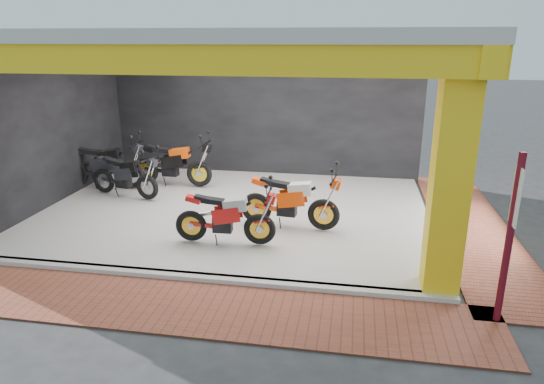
{
  "coord_description": "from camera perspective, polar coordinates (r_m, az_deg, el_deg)",
  "views": [
    {
      "loc": [
        2.43,
        -7.44,
        3.58
      ],
      "look_at": [
        1.0,
        0.84,
        0.9
      ],
      "focal_mm": 32.0,
      "sensor_mm": 36.0,
      "label": 1
    }
  ],
  "objects": [
    {
      "name": "paver_right",
      "position": [
        10.36,
        22.44,
        -3.84
      ],
      "size": [
        1.4,
        7.0,
        0.03
      ],
      "primitive_type": "cube",
      "color": "brown",
      "rests_on": "ground"
    },
    {
      "name": "floor_kerb",
      "position": [
        7.72,
        -9.83,
        -9.81
      ],
      "size": [
        8.0,
        0.2,
        0.1
      ],
      "primitive_type": "cube",
      "color": "white",
      "rests_on": "ground"
    },
    {
      "name": "showroom_ceiling",
      "position": [
        9.75,
        -4.84,
        17.75
      ],
      "size": [
        8.4,
        6.4,
        0.2
      ],
      "primitive_type": "cube",
      "color": "beige",
      "rests_on": "corner_column"
    },
    {
      "name": "header_beam_front",
      "position": [
        6.89,
        -11.22,
        15.04
      ],
      "size": [
        8.4,
        0.3,
        0.4
      ],
      "primitive_type": "cube",
      "color": "yellow",
      "rests_on": "corner_column"
    },
    {
      "name": "paver_front",
      "position": [
        7.1,
        -11.94,
        -12.88
      ],
      "size": [
        9.0,
        1.4,
        0.03
      ],
      "primitive_type": "cube",
      "color": "brown",
      "rests_on": "ground"
    },
    {
      "name": "ground",
      "position": [
        8.6,
        -7.56,
        -7.06
      ],
      "size": [
        80.0,
        80.0,
        0.0
      ],
      "primitive_type": "plane",
      "color": "#2D2D30",
      "rests_on": "ground"
    },
    {
      "name": "moto_row_b",
      "position": [
        11.07,
        -14.57,
        1.94
      ],
      "size": [
        2.02,
        1.14,
        1.17
      ],
      "primitive_type": null,
      "rotation": [
        0.0,
        0.0,
        -0.24
      ],
      "color": "black",
      "rests_on": "showroom_floor"
    },
    {
      "name": "showroom_floor",
      "position": [
        10.36,
        -4.33,
        -2.27
      ],
      "size": [
        8.0,
        6.0,
        0.1
      ],
      "primitive_type": "cube",
      "color": "white",
      "rests_on": "ground"
    },
    {
      "name": "moto_row_a",
      "position": [
        8.35,
        -1.48,
        -2.64
      ],
      "size": [
        1.92,
        0.78,
        1.16
      ],
      "primitive_type": null,
      "rotation": [
        0.0,
        0.0,
        0.04
      ],
      "color": "red",
      "rests_on": "showroom_floor"
    },
    {
      "name": "moto_row_d",
      "position": [
        12.01,
        -16.32,
        3.37
      ],
      "size": [
        2.21,
        0.99,
        1.31
      ],
      "primitive_type": null,
      "rotation": [
        0.0,
        0.0,
        0.09
      ],
      "color": "black",
      "rests_on": "showroom_floor"
    },
    {
      "name": "corner_column",
      "position": [
        7.06,
        20.26,
        1.55
      ],
      "size": [
        0.5,
        0.5,
        3.5
      ],
      "primitive_type": "cube",
      "color": "yellow",
      "rests_on": "ground"
    },
    {
      "name": "header_beam_right",
      "position": [
        9.57,
        19.98,
        15.0
      ],
      "size": [
        0.3,
        6.4,
        0.4
      ],
      "primitive_type": "cube",
      "color": "yellow",
      "rests_on": "corner_column"
    },
    {
      "name": "back_wall",
      "position": [
        12.9,
        -1.14,
        9.53
      ],
      "size": [
        8.2,
        0.2,
        3.5
      ],
      "primitive_type": "cube",
      "color": "black",
      "rests_on": "ground"
    },
    {
      "name": "moto_row_c",
      "position": [
        11.78,
        -8.61,
        3.6
      ],
      "size": [
        2.15,
        0.84,
        1.3
      ],
      "primitive_type": null,
      "rotation": [
        0.0,
        0.0,
        -0.02
      ],
      "color": "black",
      "rests_on": "showroom_floor"
    },
    {
      "name": "left_wall",
      "position": [
        11.62,
        -24.72,
        7.02
      ],
      "size": [
        0.2,
        6.2,
        3.5
      ],
      "primitive_type": "cube",
      "color": "black",
      "rests_on": "ground"
    },
    {
      "name": "moto_hero",
      "position": [
        9.01,
        6.15,
        -0.9
      ],
      "size": [
        2.11,
        0.98,
        1.25
      ],
      "primitive_type": null,
      "rotation": [
        0.0,
        0.0,
        -0.11
      ],
      "color": "#FF470A",
      "rests_on": "showroom_floor"
    },
    {
      "name": "signpost",
      "position": [
        6.74,
        26.22,
        -4.4
      ],
      "size": [
        0.09,
        0.32,
        2.29
      ],
      "rotation": [
        0.0,
        0.0,
        -0.04
      ],
      "color": "maroon",
      "rests_on": "ground"
    }
  ]
}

